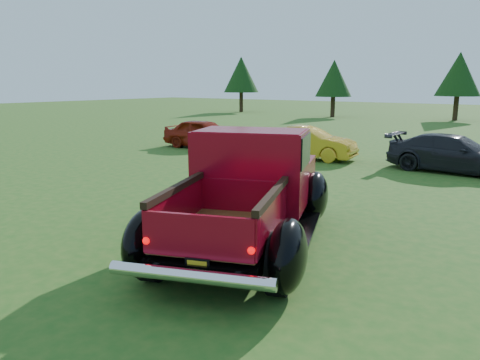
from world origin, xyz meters
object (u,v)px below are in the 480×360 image
(show_car_yellow, at_px, (306,143))
(show_car_grey, at_px, (454,153))
(tree_west, at_px, (334,78))
(show_car_red, at_px, (204,134))
(pickup_truck, at_px, (251,188))
(tree_far_west, at_px, (241,75))
(tree_mid_left, at_px, (459,74))

(show_car_yellow, xyz_separation_m, show_car_grey, (5.00, 0.38, -0.01))
(tree_west, height_order, show_car_red, tree_west)
(pickup_truck, relative_size, show_car_yellow, 1.56)
(show_car_red, relative_size, show_car_grey, 0.90)
(tree_far_west, distance_m, tree_mid_left, 19.03)
(show_car_yellow, bearing_deg, tree_mid_left, -9.38)
(show_car_red, relative_size, show_car_yellow, 1.00)
(show_car_red, bearing_deg, show_car_yellow, -96.96)
(tree_west, bearing_deg, show_car_yellow, -67.57)
(tree_mid_left, bearing_deg, show_car_red, -103.69)
(tree_mid_left, bearing_deg, show_car_grey, -78.55)
(show_car_red, distance_m, show_car_yellow, 4.99)
(pickup_truck, distance_m, show_car_red, 12.18)
(show_car_grey, bearing_deg, pickup_truck, 173.02)
(tree_mid_left, relative_size, show_car_yellow, 1.38)
(tree_mid_left, xyz_separation_m, pickup_truck, (2.99, -31.27, -2.45))
(tree_west, height_order, pickup_truck, tree_west)
(tree_west, xyz_separation_m, tree_mid_left, (9.00, 2.00, 0.27))
(tree_west, bearing_deg, tree_mid_left, 12.53)
(show_car_yellow, bearing_deg, pickup_truck, -166.19)
(tree_far_west, bearing_deg, tree_mid_left, 3.01)
(show_car_red, height_order, show_car_grey, show_car_red)
(tree_mid_left, bearing_deg, pickup_truck, -84.53)
(pickup_truck, xyz_separation_m, show_car_grey, (1.51, 9.06, -0.35))
(show_car_grey, bearing_deg, tree_mid_left, 13.92)
(pickup_truck, relative_size, show_car_grey, 1.40)
(tree_far_west, distance_m, pickup_truck, 37.51)
(pickup_truck, distance_m, show_car_yellow, 9.36)
(tree_west, bearing_deg, pickup_truck, -67.72)
(tree_west, distance_m, show_car_red, 20.98)
(tree_far_west, xyz_separation_m, pickup_truck, (21.99, -30.27, -2.58))
(tree_west, relative_size, pickup_truck, 0.81)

